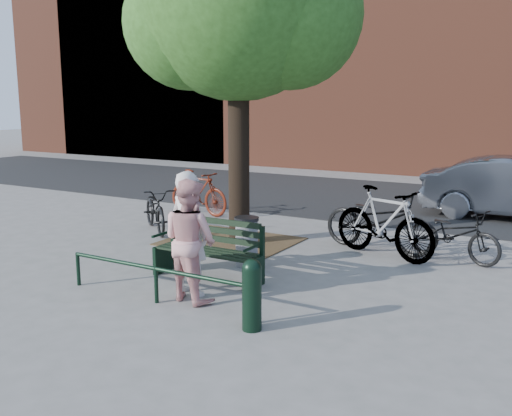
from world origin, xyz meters
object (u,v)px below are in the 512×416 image
Objects in this scene: bollard at (252,292)px; litter_bin at (247,241)px; person_left at (189,233)px; bicycle_c at (378,221)px; park_bench at (210,248)px; person_right at (190,240)px.

litter_bin is (-1.46, 2.28, -0.05)m from bollard.
person_left reaches higher than bicycle_c.
person_left is (0.17, -0.74, 0.41)m from park_bench.
person_left reaches higher than bollard.
bollard is 0.41× the size of bicycle_c.
person_left is 0.82× the size of bicycle_c.
bicycle_c is (0.10, 4.34, 0.09)m from bollard.
bicycle_c reaches higher than bollard.
bicycle_c is (1.38, 3.84, -0.28)m from person_right.
bicycle_c reaches higher than litter_bin.
person_left is 1.66m from litter_bin.
person_left reaches higher than park_bench.
bollard is (1.43, -0.68, -0.41)m from person_left.
litter_bin is at bearing -80.32° from person_left.
park_bench is 1.97× the size of bollard.
person_left is 3.98m from bicycle_c.
person_right is at bearing 138.10° from person_left.
bicycle_c is at bearing 52.84° from litter_bin.
person_right is at bearing -71.06° from park_bench.
person_left reaches higher than person_right.
bicycle_c is at bearing 88.67° from bollard.
litter_bin is 2.59m from bicycle_c.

